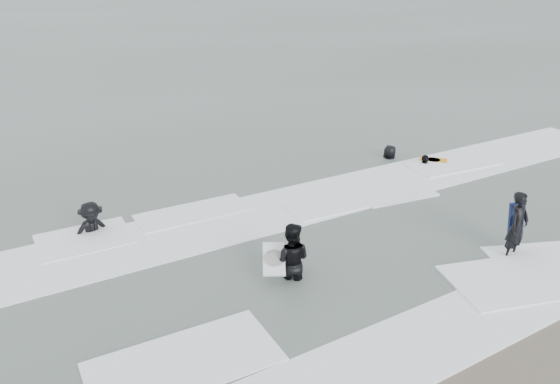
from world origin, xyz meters
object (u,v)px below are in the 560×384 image
surfer_breaker (93,235)px  surfer_right_far (389,159)px  surfer_wading (291,277)px  surfer_centre (512,257)px  surfer_right_near (425,166)px

surfer_breaker → surfer_right_far: size_ratio=1.06×
surfer_wading → surfer_right_far: size_ratio=1.14×
surfer_centre → surfer_wading: bearing=149.2°
surfer_wading → surfer_right_far: 8.96m
surfer_centre → surfer_right_near: surfer_centre is taller
surfer_wading → surfer_right_near: bearing=-117.2°
surfer_wading → surfer_right_far: (7.38, 5.09, 0.00)m
surfer_wading → surfer_breaker: bearing=-15.3°
surfer_breaker → surfer_right_near: 11.47m
surfer_wading → surfer_right_far: bearing=-108.6°
surfer_centre → surfer_breaker: surfer_breaker is taller
surfer_centre → surfer_right_far: 7.41m
surfer_right_near → surfer_right_far: size_ratio=0.94×
surfer_centre → surfer_right_far: size_ratio=1.04×
surfer_wading → surfer_right_near: (7.97, 3.87, 0.00)m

